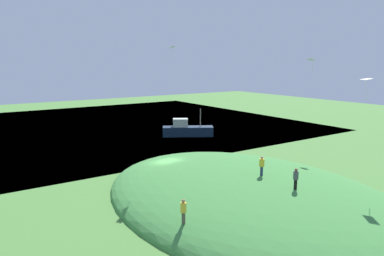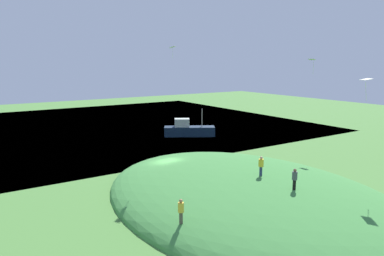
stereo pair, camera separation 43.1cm
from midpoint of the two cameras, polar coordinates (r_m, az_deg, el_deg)
ground_plane at (r=37.96m, az=-4.41°, el=-7.48°), size 160.00×160.00×0.00m
lake_water at (r=67.98m, az=-18.48°, el=-0.22°), size 58.87×80.00×0.40m
grass_hill at (r=32.48m, az=8.16°, el=-10.68°), size 30.09×21.75×4.33m
boat_on_lake at (r=57.72m, az=-1.03°, el=-0.31°), size 5.94×7.85×4.33m
person_watching_kites at (r=31.16m, az=10.43°, el=-5.46°), size 0.50×0.50×1.67m
person_near_shore at (r=24.15m, az=-1.87°, el=-12.40°), size 0.48×0.48×1.69m
person_with_child at (r=28.75m, az=15.45°, el=-7.25°), size 0.51×0.51×1.65m
kite_3 at (r=35.94m, az=-3.41°, el=12.40°), size 0.87×0.88×1.14m
kite_7 at (r=32.18m, az=25.17°, el=6.74°), size 1.19×1.11×1.81m
kite_9 at (r=43.01m, az=17.75°, el=9.99°), size 0.84×0.61×1.69m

